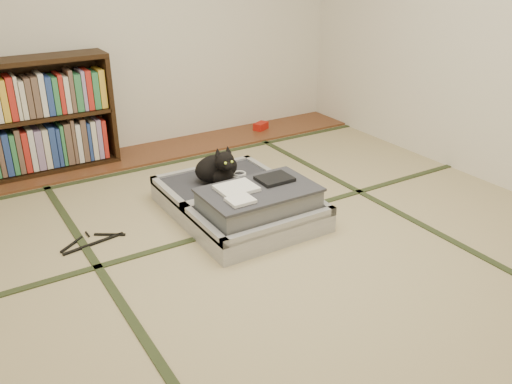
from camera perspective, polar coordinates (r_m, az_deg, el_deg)
floor at (r=3.34m, az=2.44°, el=-6.24°), size 4.50×4.50×0.00m
wood_strip at (r=4.95m, az=-10.59°, el=4.14°), size 4.00×0.50×0.02m
red_item at (r=5.45m, az=0.51°, el=6.95°), size 0.17×0.14×0.07m
tatami_borders at (r=3.70m, az=-1.83°, el=-2.84°), size 4.00×4.50×0.01m
bookcase at (r=4.65m, az=-22.80°, el=7.00°), size 1.30×0.30×0.92m
suitcase at (r=3.68m, az=-1.54°, el=-1.07°), size 0.83×1.11×0.33m
cat at (r=3.84m, az=-3.99°, el=2.54°), size 0.37×0.37×0.30m
cable_coil at (r=3.98m, az=-1.82°, el=1.87°), size 0.12×0.12×0.03m
hanger at (r=3.57m, az=-16.85°, el=-4.99°), size 0.42×0.22×0.01m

